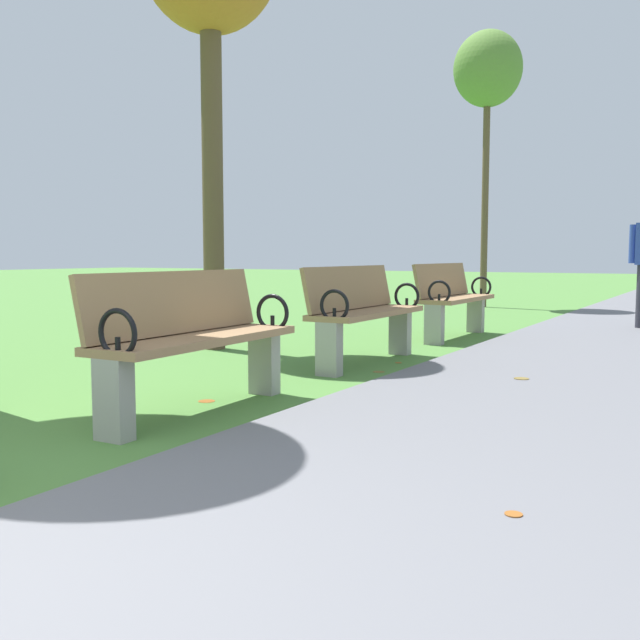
{
  "coord_description": "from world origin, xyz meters",
  "views": [
    {
      "loc": [
        2.44,
        -0.89,
        1.0
      ],
      "look_at": [
        -0.05,
        3.35,
        0.55
      ],
      "focal_mm": 39.77,
      "sensor_mm": 36.0,
      "label": 1
    }
  ],
  "objects_px": {
    "park_bench_4": "(453,298)",
    "park_bench_3": "(363,311)",
    "tree_3": "(488,73)",
    "park_bench_2": "(193,337)"
  },
  "relations": [
    {
      "from": "park_bench_3",
      "to": "park_bench_4",
      "type": "bearing_deg",
      "value": 90.0
    },
    {
      "from": "tree_3",
      "to": "park_bench_3",
      "type": "bearing_deg",
      "value": -80.61
    },
    {
      "from": "park_bench_2",
      "to": "park_bench_4",
      "type": "bearing_deg",
      "value": 90.0
    },
    {
      "from": "park_bench_2",
      "to": "tree_3",
      "type": "xyz_separation_m",
      "value": [
        -1.25,
        9.93,
        3.92
      ]
    },
    {
      "from": "park_bench_3",
      "to": "park_bench_4",
      "type": "distance_m",
      "value": 2.38
    },
    {
      "from": "park_bench_2",
      "to": "park_bench_3",
      "type": "distance_m",
      "value": 2.37
    },
    {
      "from": "park_bench_4",
      "to": "park_bench_3",
      "type": "bearing_deg",
      "value": -90.0
    },
    {
      "from": "park_bench_4",
      "to": "tree_3",
      "type": "xyz_separation_m",
      "value": [
        -1.25,
        5.17,
        3.92
      ]
    },
    {
      "from": "park_bench_2",
      "to": "park_bench_4",
      "type": "distance_m",
      "value": 4.76
    },
    {
      "from": "park_bench_4",
      "to": "tree_3",
      "type": "relative_size",
      "value": 0.31
    }
  ]
}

